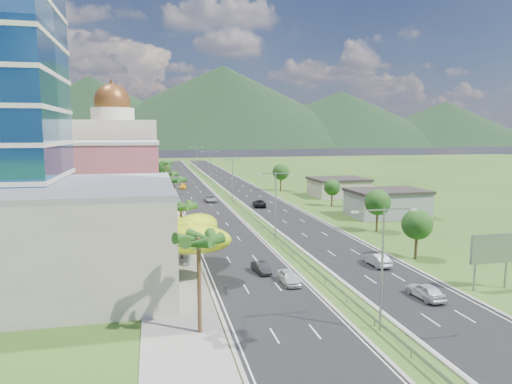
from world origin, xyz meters
TOP-DOWN VIEW (x-y plane):
  - ground at (0.00, 0.00)m, footprint 500.00×500.00m
  - road_left at (-7.50, 90.00)m, footprint 11.00×260.00m
  - road_right at (7.50, 90.00)m, footprint 11.00×260.00m
  - sidewalk_left at (-17.00, 90.00)m, footprint 7.00×260.00m
  - median_guardrail at (0.00, 71.99)m, footprint 0.10×216.06m
  - streetlight_median_a at (0.00, -25.00)m, footprint 6.04×0.25m
  - streetlight_median_b at (0.00, 10.00)m, footprint 6.04×0.25m
  - streetlight_median_c at (0.00, 50.00)m, footprint 6.04×0.25m
  - streetlight_median_d at (0.00, 95.00)m, footprint 6.04×0.25m
  - streetlight_median_e at (0.00, 140.00)m, footprint 6.04×0.25m
  - mall_podium at (-32.00, -6.00)m, footprint 30.00×24.00m
  - lime_canopy at (-20.00, -4.00)m, footprint 18.00×15.00m
  - pink_shophouse at (-28.00, 32.00)m, footprint 20.00×15.00m
  - domed_building at (-28.00, 55.00)m, footprint 20.00×20.00m
  - midrise_grey at (-27.00, 80.00)m, footprint 16.00×15.00m
  - midrise_beige at (-27.00, 102.00)m, footprint 16.00×15.00m
  - midrise_white at (-27.00, 125.00)m, footprint 16.00×15.00m
  - billboard at (17.00, -18.00)m, footprint 5.20×0.35m
  - shed_near at (28.00, 25.00)m, footprint 15.00×10.00m
  - shed_far at (30.00, 55.00)m, footprint 14.00×12.00m
  - palm_tree_a at (-15.50, -22.00)m, footprint 3.60×3.60m
  - palm_tree_b at (-15.50, 2.00)m, footprint 3.60×3.60m
  - palm_tree_c at (-15.50, 22.00)m, footprint 3.60×3.60m
  - palm_tree_d at (-15.50, 45.00)m, footprint 3.60×3.60m
  - palm_tree_e at (-15.50, 70.00)m, footprint 3.60×3.60m
  - leafy_tree_lfar at (-15.50, 95.00)m, footprint 4.90×4.90m
  - leafy_tree_ra at (16.00, -5.00)m, footprint 4.20×4.20m
  - leafy_tree_rb at (19.00, 12.00)m, footprint 4.55×4.55m
  - leafy_tree_rc at (22.00, 40.00)m, footprint 3.85×3.85m
  - leafy_tree_rd at (18.00, 70.00)m, footprint 4.90×4.90m
  - mountain_ridge at (60.00, 450.00)m, footprint 860.00×140.00m
  - car_white_near_left at (-4.19, -11.35)m, footprint 1.94×4.57m
  - car_dark_left at (-6.36, -6.65)m, footprint 1.90×4.14m
  - car_silver_mid_left at (-5.17, 52.41)m, footprint 2.86×5.88m
  - car_yellow_far_left at (-10.10, 80.79)m, footprint 2.74×5.40m
  - car_white_near_right at (8.38, -19.01)m, footprint 2.29×4.97m
  - car_silver_right at (9.08, -6.98)m, footprint 1.87×5.04m
  - car_dark_far_right at (4.93, 42.38)m, footprint 3.42×6.20m
  - motorcycle at (-11.79, -12.89)m, footprint 0.83×1.92m

SIDE VIEW (x-z plane):
  - ground at x=0.00m, z-range 0.00..0.00m
  - mountain_ridge at x=60.00m, z-range -45.00..45.00m
  - road_left at x=-7.50m, z-range 0.00..0.04m
  - road_right at x=7.50m, z-range 0.00..0.04m
  - sidewalk_left at x=-17.00m, z-range 0.00..0.12m
  - median_guardrail at x=0.00m, z-range 0.24..1.00m
  - motorcycle at x=-11.79m, z-range 0.04..1.22m
  - car_dark_left at x=-6.36m, z-range 0.04..1.36m
  - car_yellow_far_left at x=-10.10m, z-range 0.04..1.54m
  - car_white_near_left at x=-4.19m, z-range 0.04..1.58m
  - car_silver_mid_left at x=-5.17m, z-range 0.04..1.65m
  - car_dark_far_right at x=4.93m, z-range 0.04..1.68m
  - car_silver_right at x=9.08m, z-range 0.04..1.69m
  - car_white_near_right at x=8.38m, z-range 0.04..1.69m
  - shed_far at x=30.00m, z-range 0.00..4.40m
  - shed_near at x=28.00m, z-range 0.00..5.00m
  - leafy_tree_rc at x=22.00m, z-range 1.21..7.54m
  - billboard at x=17.00m, z-range 1.32..7.52m
  - leafy_tree_ra at x=16.00m, z-range 1.33..8.23m
  - lime_canopy at x=-20.00m, z-range 1.29..8.69m
  - leafy_tree_rb at x=19.00m, z-range 1.44..8.92m
  - mall_podium at x=-32.00m, z-range 0.00..11.00m
  - leafy_tree_lfar at x=-15.50m, z-range 1.55..9.60m
  - leafy_tree_rd at x=18.00m, z-range 1.55..9.60m
  - midrise_beige at x=-27.00m, z-range 0.00..13.00m
  - streetlight_median_a at x=0.00m, z-range 1.25..12.25m
  - streetlight_median_b at x=0.00m, z-range 1.25..12.25m
  - streetlight_median_c at x=0.00m, z-range 1.25..12.25m
  - streetlight_median_d at x=0.00m, z-range 1.25..12.25m
  - streetlight_median_e at x=0.00m, z-range 1.25..12.25m
  - palm_tree_b at x=-15.50m, z-range 3.01..11.11m
  - pink_shophouse at x=-28.00m, z-range 0.00..15.00m
  - palm_tree_d at x=-15.50m, z-range 3.24..11.84m
  - midrise_grey at x=-27.00m, z-range 0.00..16.00m
  - palm_tree_a at x=-15.50m, z-range 3.47..12.57m
  - palm_tree_e at x=-15.50m, z-range 3.61..13.01m
  - palm_tree_c at x=-15.50m, z-range 3.70..13.30m
  - midrise_white at x=-27.00m, z-range 0.00..18.00m
  - domed_building at x=-28.00m, z-range -3.00..25.70m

